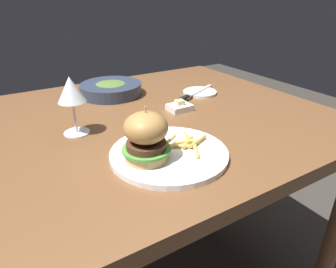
% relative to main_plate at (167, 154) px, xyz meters
% --- Properties ---
extents(dining_table, '(1.31, 0.97, 0.74)m').
position_rel_main_plate_xyz_m(dining_table, '(0.00, 0.26, -0.09)').
color(dining_table, brown).
rests_on(dining_table, ground).
extents(main_plate, '(0.29, 0.29, 0.01)m').
position_rel_main_plate_xyz_m(main_plate, '(0.00, 0.00, 0.00)').
color(main_plate, white).
rests_on(main_plate, dining_table).
extents(burger_sandwich, '(0.11, 0.11, 0.13)m').
position_rel_main_plate_xyz_m(burger_sandwich, '(-0.06, -0.00, 0.06)').
color(burger_sandwich, tan).
rests_on(burger_sandwich, main_plate).
extents(fries_pile, '(0.12, 0.12, 0.02)m').
position_rel_main_plate_xyz_m(fries_pile, '(0.06, -0.00, 0.02)').
color(fries_pile, '#E0B251').
rests_on(fries_pile, main_plate).
extents(wine_glass, '(0.08, 0.08, 0.17)m').
position_rel_main_plate_xyz_m(wine_glass, '(-0.15, 0.25, 0.12)').
color(wine_glass, silver).
rests_on(wine_glass, dining_table).
extents(bread_plate, '(0.13, 0.13, 0.01)m').
position_rel_main_plate_xyz_m(bread_plate, '(0.37, 0.36, -0.00)').
color(bread_plate, white).
rests_on(bread_plate, dining_table).
extents(table_knife, '(0.22, 0.11, 0.01)m').
position_rel_main_plate_xyz_m(table_knife, '(0.32, 0.33, 0.01)').
color(table_knife, silver).
rests_on(table_knife, bread_plate).
extents(butter_dish, '(0.08, 0.06, 0.04)m').
position_rel_main_plate_xyz_m(butter_dish, '(0.20, 0.25, 0.00)').
color(butter_dish, white).
rests_on(butter_dish, dining_table).
extents(soup_bowl, '(0.23, 0.23, 0.05)m').
position_rel_main_plate_xyz_m(soup_bowl, '(0.06, 0.52, 0.02)').
color(soup_bowl, '#2D384C').
rests_on(soup_bowl, dining_table).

